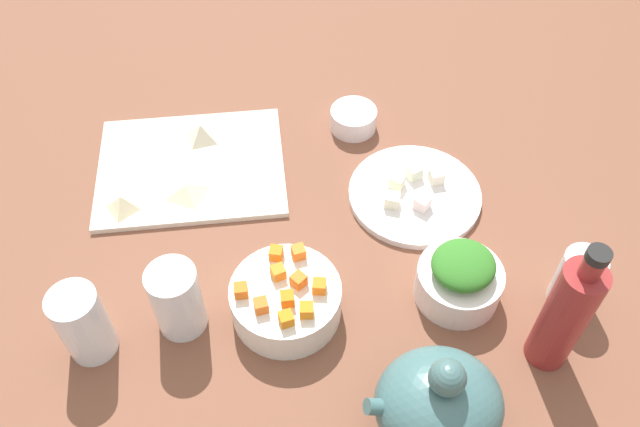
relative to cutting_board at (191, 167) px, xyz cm
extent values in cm
cube|color=brown|center=(-19.39, 17.00, -2.00)|extent=(190.00, 190.00, 3.00)
cube|color=silver|center=(0.00, 0.00, 0.00)|extent=(31.80, 25.86, 1.00)
cylinder|color=white|center=(-35.71, 11.78, 0.10)|extent=(21.46, 21.46, 1.20)
cylinder|color=white|center=(-37.12, 30.78, 2.26)|extent=(12.16, 12.16, 5.51)
cylinder|color=white|center=(-12.64, 30.01, 2.34)|extent=(15.42, 15.42, 5.68)
cylinder|color=white|center=(-28.84, -6.00, 1.44)|extent=(8.16, 8.16, 3.88)
ellipsoid|color=#3F6869|center=(-29.01, 48.76, 4.85)|extent=(15.67, 14.54, 10.71)
sphere|color=#3E6362|center=(-29.01, 48.76, 11.96)|extent=(4.39, 4.39, 4.39)
cylinder|color=#3F6869|center=(-22.35, 48.76, 6.19)|extent=(5.38, 2.00, 3.93)
cylinder|color=maroon|center=(-46.48, 41.71, 8.89)|extent=(5.56, 5.56, 18.79)
cylinder|color=maroon|center=(-46.48, 41.71, 19.86)|extent=(2.50, 2.50, 3.14)
cylinder|color=black|center=(-46.48, 41.71, 22.03)|extent=(2.78, 2.78, 1.20)
cylinder|color=white|center=(1.87, 29.47, 5.22)|extent=(6.83, 6.83, 11.45)
cylinder|color=white|center=(13.95, 31.50, 5.45)|extent=(6.51, 6.51, 11.90)
cylinder|color=white|center=(-52.89, 33.84, 4.21)|extent=(5.91, 5.91, 9.43)
cube|color=orange|center=(-9.19, 32.61, 6.08)|extent=(1.99, 1.99, 1.80)
cube|color=orange|center=(-17.20, 30.78, 6.08)|extent=(2.16, 2.16, 1.80)
cube|color=orange|center=(-12.05, 24.49, 6.08)|extent=(2.23, 2.23, 1.80)
cube|color=orange|center=(-11.98, 27.70, 6.08)|extent=(2.21, 2.21, 1.80)
cube|color=orange|center=(-12.72, 32.09, 6.08)|extent=(1.84, 1.84, 1.80)
cube|color=orange|center=(-14.58, 29.42, 6.08)|extent=(2.52, 2.52, 1.80)
cube|color=orange|center=(-12.22, 35.10, 6.08)|extent=(2.11, 2.11, 1.80)
cube|color=orange|center=(-15.18, 24.75, 6.08)|extent=(2.09, 2.09, 1.80)
cube|color=orange|center=(-15.00, 34.21, 6.08)|extent=(2.02, 2.02, 1.80)
cube|color=orange|center=(-6.73, 29.88, 6.08)|extent=(1.84, 1.84, 1.80)
ellipsoid|color=#317625|center=(-37.12, 30.78, 6.74)|extent=(12.29, 12.16, 3.45)
cube|color=white|center=(-35.96, 15.07, 1.80)|extent=(3.11, 3.11, 2.20)
cube|color=white|center=(-36.27, 8.41, 1.80)|extent=(2.85, 2.85, 2.20)
cube|color=white|center=(-39.61, 9.93, 1.80)|extent=(2.34, 2.34, 2.20)
cube|color=#FCF6CF|center=(-33.05, 10.03, 1.80)|extent=(3.08, 3.08, 2.20)
cube|color=#F2EBC9|center=(-31.37, 13.81, 1.80)|extent=(2.87, 2.87, 2.20)
pyramid|color=beige|center=(0.65, 6.34, 1.51)|extent=(6.86, 6.87, 2.02)
pyramid|color=beige|center=(-2.17, -6.03, 2.04)|extent=(6.40, 6.38, 3.08)
pyramid|color=beige|center=(10.75, 7.98, 1.86)|extent=(5.05, 5.45, 2.73)
camera|label=1|loc=(-10.06, 78.66, 80.22)|focal=36.82mm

